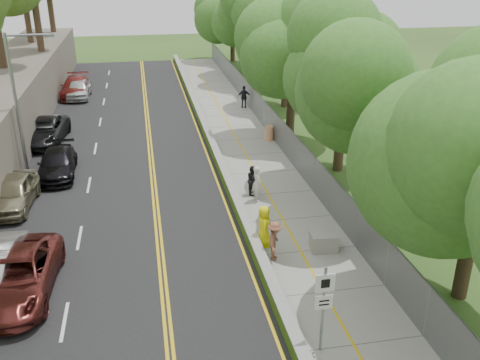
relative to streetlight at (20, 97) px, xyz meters
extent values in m
plane|color=#33511E|center=(10.46, -14.00, -4.64)|extent=(140.00, 140.00, 0.00)
cube|color=black|center=(5.06, 1.00, -4.62)|extent=(11.20, 66.00, 0.04)
cube|color=gray|center=(13.01, 1.00, -4.61)|extent=(4.20, 66.00, 0.05)
cube|color=#7EED23|center=(10.71, 1.00, -4.34)|extent=(0.42, 66.00, 0.60)
cube|color=slate|center=(15.11, 1.00, -3.64)|extent=(0.04, 66.00, 2.00)
cylinder|color=gray|center=(-0.24, 0.00, -0.64)|extent=(0.18, 0.18, 8.00)
cylinder|color=gray|center=(0.87, 0.00, 3.21)|extent=(2.30, 0.13, 0.13)
cube|color=gray|center=(1.95, 0.00, 3.16)|extent=(0.50, 0.22, 0.14)
cylinder|color=gray|center=(11.51, -17.00, -3.04)|extent=(0.09, 0.09, 3.10)
cube|color=white|center=(11.51, -17.03, -2.04)|extent=(0.62, 0.04, 0.62)
cube|color=white|center=(11.51, -17.03, -2.74)|extent=(0.56, 0.04, 0.50)
cylinder|color=#EA5D00|center=(14.76, 3.59, -4.11)|extent=(0.59, 0.59, 0.96)
cube|color=gray|center=(13.66, -11.00, -4.21)|extent=(1.22, 0.97, 0.76)
imported|color=maroon|center=(1.46, -12.00, -3.81)|extent=(2.91, 5.80, 1.57)
imported|color=black|center=(1.46, -0.25, -3.89)|extent=(2.08, 4.91, 1.41)
imported|color=gray|center=(-0.14, -4.16, -3.82)|extent=(2.14, 4.71, 1.57)
imported|color=#9C9EA3|center=(-0.14, 6.60, -3.86)|extent=(1.85, 4.55, 1.47)
imported|color=black|center=(-0.14, 5.89, -3.81)|extent=(3.13, 5.90, 1.58)
imported|color=maroon|center=(0.81, 18.40, -3.77)|extent=(2.43, 5.74, 1.65)
imported|color=silver|center=(1.12, 17.73, -3.80)|extent=(2.01, 4.73, 1.60)
imported|color=#F7F50F|center=(11.21, -10.21, -3.65)|extent=(0.72, 0.99, 1.88)
imported|color=silver|center=(11.91, -5.64, -3.66)|extent=(0.50, 0.71, 1.86)
imported|color=black|center=(11.87, -4.83, -3.80)|extent=(0.74, 0.87, 1.57)
imported|color=brown|center=(11.41, -11.38, -3.73)|extent=(0.99, 1.26, 1.71)
imported|color=black|center=(14.66, 11.83, -3.69)|extent=(1.10, 0.55, 1.81)
camera|label=1|loc=(6.46, -29.93, 7.19)|focal=40.00mm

